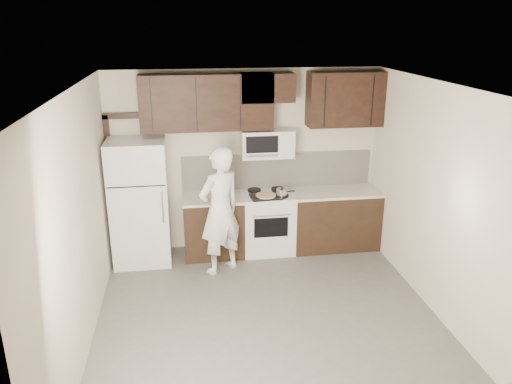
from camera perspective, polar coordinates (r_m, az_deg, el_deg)
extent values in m
plane|color=#575451|center=(6.01, 1.59, -14.74)|extent=(4.50, 4.50, 0.00)
plane|color=beige|center=(7.49, -1.29, 3.62)|extent=(4.00, 0.00, 4.00)
plane|color=white|center=(5.04, 1.88, 11.69)|extent=(4.50, 4.50, 0.00)
cube|color=black|center=(7.46, -4.87, -3.97)|extent=(0.87, 0.62, 0.87)
cube|color=black|center=(7.78, 8.91, -3.15)|extent=(1.32, 0.62, 0.87)
cube|color=silver|center=(7.29, -4.97, -0.68)|extent=(0.87, 0.64, 0.04)
cube|color=silver|center=(7.62, 9.09, 0.02)|extent=(1.32, 0.64, 0.04)
cube|color=silver|center=(7.54, 1.33, -3.56)|extent=(0.76, 0.62, 0.89)
cube|color=silver|center=(7.38, 1.35, -0.29)|extent=(0.76, 0.62, 0.02)
cube|color=black|center=(7.24, 1.74, -4.07)|extent=(0.50, 0.01, 0.30)
cylinder|color=silver|center=(7.13, 1.80, -2.70)|extent=(0.55, 0.02, 0.02)
cylinder|color=black|center=(7.20, 0.14, -0.57)|extent=(0.20, 0.20, 0.03)
cylinder|color=black|center=(7.26, 2.95, -0.43)|extent=(0.20, 0.20, 0.03)
cylinder|color=black|center=(7.48, -0.20, 0.20)|extent=(0.20, 0.20, 0.03)
cylinder|color=black|center=(7.54, 2.51, 0.33)|extent=(0.20, 0.20, 0.03)
cube|color=beige|center=(7.60, 2.48, 2.51)|extent=(2.90, 0.02, 0.54)
cube|color=black|center=(7.08, -5.65, 10.17)|extent=(1.85, 0.35, 0.78)
cube|color=black|center=(7.45, 10.15, 10.41)|extent=(1.10, 0.35, 0.78)
cube|color=black|center=(7.15, 1.26, 11.87)|extent=(0.76, 0.35, 0.40)
cube|color=silver|center=(7.28, 1.24, 5.60)|extent=(0.76, 0.38, 0.40)
cube|color=black|center=(7.07, 0.70, 5.44)|extent=(0.46, 0.01, 0.24)
cube|color=silver|center=(7.13, 3.57, 5.53)|extent=(0.18, 0.01, 0.24)
cylinder|color=silver|center=(7.08, 0.73, 4.14)|extent=(0.46, 0.02, 0.02)
cube|color=silver|center=(7.26, -13.12, -1.12)|extent=(0.80, 0.72, 1.80)
cube|color=black|center=(6.81, -13.55, 0.59)|extent=(0.77, 0.01, 0.02)
cylinder|color=silver|center=(6.86, -10.64, -1.72)|extent=(0.03, 0.03, 0.45)
cube|color=black|center=(7.56, -16.13, 0.63)|extent=(0.08, 0.08, 2.10)
cube|color=black|center=(7.29, -15.22, 8.41)|extent=(0.50, 0.08, 0.08)
cylinder|color=silver|center=(7.25, 2.96, -0.09)|extent=(0.16, 0.16, 0.12)
sphere|color=black|center=(7.22, 2.97, 0.47)|extent=(0.03, 0.03, 0.03)
cylinder|color=black|center=(7.26, 3.89, 0.09)|extent=(0.15, 0.02, 0.02)
cube|color=black|center=(7.22, 1.13, -0.54)|extent=(0.46, 0.36, 0.02)
cylinder|color=beige|center=(7.22, 1.13, -0.37)|extent=(0.31, 0.31, 0.02)
imported|color=white|center=(6.78, -4.14, -2.16)|extent=(0.78, 0.72, 1.79)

